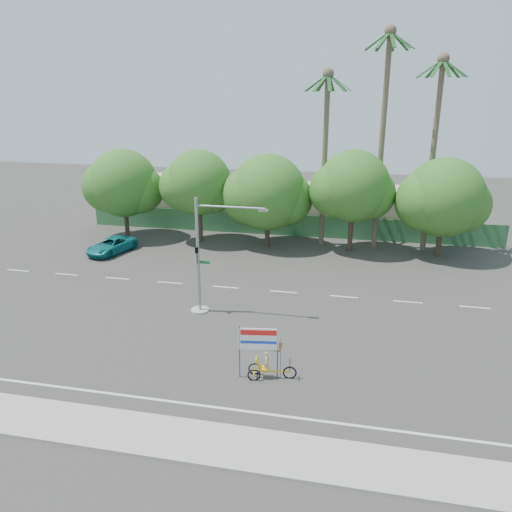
# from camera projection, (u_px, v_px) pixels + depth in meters

# --- Properties ---
(ground) EXTENTS (120.00, 120.00, 0.00)m
(ground) POSITION_uv_depth(u_px,v_px,m) (222.00, 346.00, 26.17)
(ground) COLOR #33302D
(ground) RESTS_ON ground
(sidewalk_near) EXTENTS (50.00, 2.40, 0.12)m
(sidewalk_near) POSITION_uv_depth(u_px,v_px,m) (169.00, 438.00, 19.19)
(sidewalk_near) COLOR gray
(sidewalk_near) RESTS_ON ground
(fence) EXTENTS (38.00, 0.08, 2.00)m
(fence) POSITION_uv_depth(u_px,v_px,m) (285.00, 225.00, 45.81)
(fence) COLOR #336B3D
(fence) RESTS_ON ground
(building_left) EXTENTS (12.00, 8.00, 4.00)m
(building_left) POSITION_uv_depth(u_px,v_px,m) (197.00, 200.00, 51.64)
(building_left) COLOR #C4B59C
(building_left) RESTS_ON ground
(building_right) EXTENTS (14.00, 8.00, 3.60)m
(building_right) POSITION_uv_depth(u_px,v_px,m) (374.00, 210.00, 48.15)
(building_right) COLOR #C4B59C
(building_right) RESTS_ON ground
(tree_far_left) EXTENTS (7.14, 6.00, 7.96)m
(tree_far_left) POSITION_uv_depth(u_px,v_px,m) (123.00, 185.00, 44.14)
(tree_far_left) COLOR #473828
(tree_far_left) RESTS_ON ground
(tree_left) EXTENTS (6.66, 5.60, 8.07)m
(tree_left) POSITION_uv_depth(u_px,v_px,m) (198.00, 185.00, 42.67)
(tree_left) COLOR #473828
(tree_left) RESTS_ON ground
(tree_center) EXTENTS (7.62, 6.40, 7.85)m
(tree_center) POSITION_uv_depth(u_px,v_px,m) (267.00, 195.00, 41.67)
(tree_center) COLOR #473828
(tree_center) RESTS_ON ground
(tree_right) EXTENTS (6.90, 5.80, 8.36)m
(tree_right) POSITION_uv_depth(u_px,v_px,m) (353.00, 189.00, 40.05)
(tree_right) COLOR #473828
(tree_right) RESTS_ON ground
(tree_far_right) EXTENTS (7.38, 6.20, 7.94)m
(tree_far_right) POSITION_uv_depth(u_px,v_px,m) (443.00, 200.00, 38.85)
(tree_far_right) COLOR #473828
(tree_far_right) RESTS_ON ground
(palm_tall) EXTENTS (3.73, 3.79, 17.45)m
(palm_tall) POSITION_uv_depth(u_px,v_px,m) (383.00, 121.00, 39.38)
(palm_tall) COLOR #70604C
(palm_tall) RESTS_ON ground
(palm_mid) EXTENTS (3.73, 3.79, 15.45)m
(palm_mid) POSITION_uv_depth(u_px,v_px,m) (435.00, 136.00, 38.93)
(palm_mid) COLOR #70604C
(palm_mid) RESTS_ON ground
(palm_short) EXTENTS (3.73, 3.79, 14.45)m
(palm_short) POSITION_uv_depth(u_px,v_px,m) (325.00, 140.00, 40.78)
(palm_short) COLOR #70604C
(palm_short) RESTS_ON ground
(traffic_signal) EXTENTS (4.72, 1.10, 7.00)m
(traffic_signal) POSITION_uv_depth(u_px,v_px,m) (203.00, 266.00, 29.38)
(traffic_signal) COLOR gray
(traffic_signal) RESTS_ON ground
(trike_billboard) EXTENTS (2.69, 0.82, 2.66)m
(trike_billboard) POSITION_uv_depth(u_px,v_px,m) (264.00, 357.00, 22.98)
(trike_billboard) COLOR black
(trike_billboard) RESTS_ON ground
(pickup_truck) EXTENTS (3.26, 4.99, 1.28)m
(pickup_truck) POSITION_uv_depth(u_px,v_px,m) (111.00, 245.00, 40.97)
(pickup_truck) COLOR #117177
(pickup_truck) RESTS_ON ground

